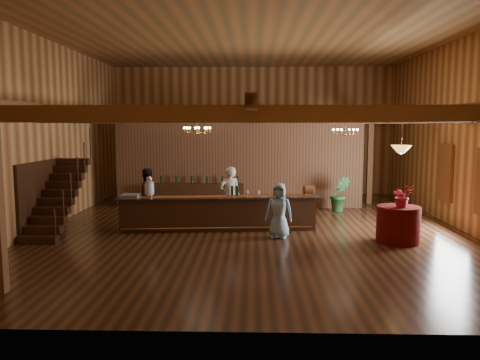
{
  "coord_description": "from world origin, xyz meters",
  "views": [
    {
      "loc": [
        0.03,
        -13.5,
        3.0
      ],
      "look_at": [
        -0.37,
        0.5,
        1.36
      ],
      "focal_mm": 35.0,
      "sensor_mm": 36.0,
      "label": 1
    }
  ],
  "objects_px": {
    "chandelier_left": "(197,130)",
    "round_table": "(398,225)",
    "beverage_dispenser": "(149,187)",
    "bartender": "(230,196)",
    "staff_second": "(146,196)",
    "chandelier_right": "(345,131)",
    "tasting_bar": "(218,213)",
    "backbar_shelf": "(200,196)",
    "guest": "(279,211)",
    "raffle_drum": "(309,190)",
    "floor_plant": "(340,194)",
    "pendant_lamp": "(401,149)"
  },
  "relations": [
    {
      "from": "pendant_lamp",
      "to": "bartender",
      "type": "distance_m",
      "value": 5.09
    },
    {
      "from": "tasting_bar",
      "to": "staff_second",
      "type": "relative_size",
      "value": 3.44
    },
    {
      "from": "bartender",
      "to": "floor_plant",
      "type": "relative_size",
      "value": 1.42
    },
    {
      "from": "chandelier_left",
      "to": "round_table",
      "type": "bearing_deg",
      "value": -21.53
    },
    {
      "from": "round_table",
      "to": "chandelier_left",
      "type": "xyz_separation_m",
      "value": [
        -5.4,
        2.13,
        2.39
      ]
    },
    {
      "from": "bartender",
      "to": "staff_second",
      "type": "height_order",
      "value": "bartender"
    },
    {
      "from": "tasting_bar",
      "to": "beverage_dispenser",
      "type": "relative_size",
      "value": 9.76
    },
    {
      "from": "raffle_drum",
      "to": "pendant_lamp",
      "type": "xyz_separation_m",
      "value": [
        2.11,
        -1.51,
        1.26
      ]
    },
    {
      "from": "round_table",
      "to": "chandelier_right",
      "type": "bearing_deg",
      "value": 103.12
    },
    {
      "from": "bartender",
      "to": "guest",
      "type": "height_order",
      "value": "bartender"
    },
    {
      "from": "bartender",
      "to": "floor_plant",
      "type": "distance_m",
      "value": 4.4
    },
    {
      "from": "staff_second",
      "to": "guest",
      "type": "bearing_deg",
      "value": 129.18
    },
    {
      "from": "chandelier_right",
      "to": "bartender",
      "type": "relative_size",
      "value": 0.45
    },
    {
      "from": "guest",
      "to": "raffle_drum",
      "type": "bearing_deg",
      "value": 64.09
    },
    {
      "from": "round_table",
      "to": "pendant_lamp",
      "type": "bearing_deg",
      "value": 180.0
    },
    {
      "from": "bartender",
      "to": "guest",
      "type": "distance_m",
      "value": 2.14
    },
    {
      "from": "floor_plant",
      "to": "tasting_bar",
      "type": "bearing_deg",
      "value": -143.03
    },
    {
      "from": "tasting_bar",
      "to": "bartender",
      "type": "distance_m",
      "value": 0.86
    },
    {
      "from": "raffle_drum",
      "to": "round_table",
      "type": "distance_m",
      "value": 2.68
    },
    {
      "from": "round_table",
      "to": "chandelier_right",
      "type": "xyz_separation_m",
      "value": [
        -0.77,
        3.29,
        2.33
      ]
    },
    {
      "from": "chandelier_left",
      "to": "bartender",
      "type": "distance_m",
      "value": 2.21
    },
    {
      "from": "raffle_drum",
      "to": "chandelier_right",
      "type": "height_order",
      "value": "chandelier_right"
    },
    {
      "from": "chandelier_right",
      "to": "beverage_dispenser",
      "type": "bearing_deg",
      "value": -160.4
    },
    {
      "from": "backbar_shelf",
      "to": "round_table",
      "type": "bearing_deg",
      "value": -43.75
    },
    {
      "from": "chandelier_left",
      "to": "bartender",
      "type": "height_order",
      "value": "chandelier_left"
    },
    {
      "from": "round_table",
      "to": "staff_second",
      "type": "xyz_separation_m",
      "value": [
        -6.97,
        2.1,
        0.38
      ]
    },
    {
      "from": "tasting_bar",
      "to": "backbar_shelf",
      "type": "xyz_separation_m",
      "value": [
        -0.95,
        3.57,
        -0.04
      ]
    },
    {
      "from": "tasting_bar",
      "to": "beverage_dispenser",
      "type": "xyz_separation_m",
      "value": [
        -1.94,
        -0.13,
        0.76
      ]
    },
    {
      "from": "backbar_shelf",
      "to": "round_table",
      "type": "xyz_separation_m",
      "value": [
        5.67,
        -4.89,
        0.02
      ]
    },
    {
      "from": "staff_second",
      "to": "chandelier_right",
      "type": "bearing_deg",
      "value": 163.25
    },
    {
      "from": "tasting_bar",
      "to": "round_table",
      "type": "xyz_separation_m",
      "value": [
        4.72,
        -1.32,
        -0.02
      ]
    },
    {
      "from": "beverage_dispenser",
      "to": "bartender",
      "type": "distance_m",
      "value": 2.42
    },
    {
      "from": "chandelier_right",
      "to": "staff_second",
      "type": "bearing_deg",
      "value": -169.18
    },
    {
      "from": "chandelier_left",
      "to": "chandelier_right",
      "type": "xyz_separation_m",
      "value": [
        4.63,
        1.16,
        -0.06
      ]
    },
    {
      "from": "guest",
      "to": "chandelier_left",
      "type": "bearing_deg",
      "value": 157.85
    },
    {
      "from": "backbar_shelf",
      "to": "staff_second",
      "type": "height_order",
      "value": "staff_second"
    },
    {
      "from": "chandelier_left",
      "to": "chandelier_right",
      "type": "bearing_deg",
      "value": 14.02
    },
    {
      "from": "raffle_drum",
      "to": "staff_second",
      "type": "height_order",
      "value": "staff_second"
    },
    {
      "from": "backbar_shelf",
      "to": "bartender",
      "type": "bearing_deg",
      "value": -69.47
    },
    {
      "from": "raffle_drum",
      "to": "round_table",
      "type": "relative_size",
      "value": 0.31
    },
    {
      "from": "beverage_dispenser",
      "to": "pendant_lamp",
      "type": "distance_m",
      "value": 6.86
    },
    {
      "from": "tasting_bar",
      "to": "bartender",
      "type": "height_order",
      "value": "bartender"
    },
    {
      "from": "tasting_bar",
      "to": "floor_plant",
      "type": "distance_m",
      "value": 5.03
    },
    {
      "from": "staff_second",
      "to": "chandelier_left",
      "type": "bearing_deg",
      "value": 153.47
    },
    {
      "from": "beverage_dispenser",
      "to": "chandelier_right",
      "type": "relative_size",
      "value": 0.75
    },
    {
      "from": "round_table",
      "to": "staff_second",
      "type": "distance_m",
      "value": 7.29
    },
    {
      "from": "backbar_shelf",
      "to": "beverage_dispenser",
      "type": "bearing_deg",
      "value": -107.98
    },
    {
      "from": "guest",
      "to": "beverage_dispenser",
      "type": "bearing_deg",
      "value": -178.29
    },
    {
      "from": "round_table",
      "to": "backbar_shelf",
      "type": "bearing_deg",
      "value": 139.19
    },
    {
      "from": "backbar_shelf",
      "to": "chandelier_left",
      "type": "bearing_deg",
      "value": -87.44
    }
  ]
}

